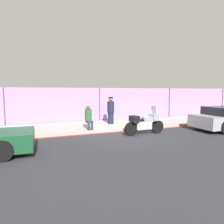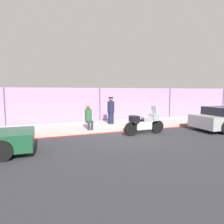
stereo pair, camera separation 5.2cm
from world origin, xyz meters
The scene contains 7 objects.
ground_plane centered at (0.00, 0.00, 0.00)m, with size 120.00×120.00×0.00m, color #2D2D33.
sidewalk centered at (0.00, 2.60, 0.08)m, with size 43.62×3.32×0.16m.
curb_paint_stripe centered at (0.00, 0.85, 0.00)m, with size 43.62×0.18×0.01m.
storefront_fence centered at (0.00, 4.35, 1.20)m, with size 41.44×0.17×2.41m.
motorcycle centered at (0.90, -0.22, 0.58)m, with size 2.24×0.54×1.44m.
officer_standing centered at (0.19, 2.64, 1.00)m, with size 0.43×0.43×1.67m.
person_seated_on_curb centered at (-1.56, 1.40, 0.88)m, with size 0.38×0.67×1.30m.
Camera 1 is at (-4.30, -8.86, 2.19)m, focal length 32.00 mm.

